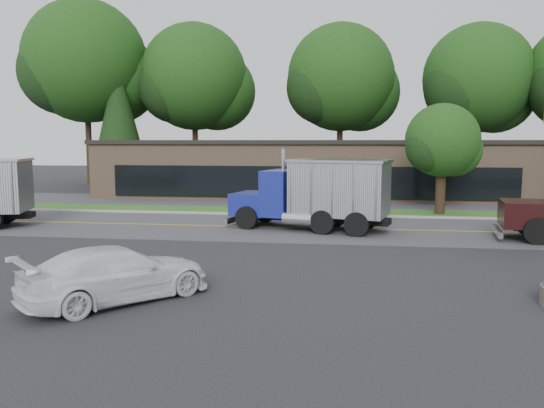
{
  "coord_description": "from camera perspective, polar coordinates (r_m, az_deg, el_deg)",
  "views": [
    {
      "loc": [
        4.47,
        -16.54,
        4.23
      ],
      "look_at": [
        1.71,
        3.69,
        1.8
      ],
      "focal_mm": 35.0,
      "sensor_mm": 36.0,
      "label": 1
    }
  ],
  "objects": [
    {
      "name": "ground",
      "position": [
        17.65,
        -7.19,
        -7.14
      ],
      "size": [
        140.0,
        140.0,
        0.0
      ],
      "primitive_type": "plane",
      "color": "#323237",
      "rests_on": "ground"
    },
    {
      "name": "road",
      "position": [
        26.27,
        -2.13,
        -2.48
      ],
      "size": [
        60.0,
        8.0,
        0.02
      ],
      "primitive_type": "cube",
      "color": "#55555B",
      "rests_on": "ground"
    },
    {
      "name": "center_line",
      "position": [
        26.27,
        -2.13,
        -2.48
      ],
      "size": [
        60.0,
        0.12,
        0.01
      ],
      "primitive_type": "cube",
      "color": "gold",
      "rests_on": "ground"
    },
    {
      "name": "curb",
      "position": [
        30.37,
        -0.77,
        -1.21
      ],
      "size": [
        60.0,
        0.3,
        0.12
      ],
      "primitive_type": "cube",
      "color": "#9E9E99",
      "rests_on": "ground"
    },
    {
      "name": "grass_verge",
      "position": [
        32.13,
        -0.29,
        -0.77
      ],
      "size": [
        60.0,
        3.4,
        0.03
      ],
      "primitive_type": "cube",
      "color": "#306522",
      "rests_on": "ground"
    },
    {
      "name": "far_parking",
      "position": [
        37.05,
        0.8,
        0.24
      ],
      "size": [
        60.0,
        7.0,
        0.02
      ],
      "primitive_type": "cube",
      "color": "#55555B",
      "rests_on": "ground"
    },
    {
      "name": "strip_mall",
      "position": [
        42.67,
        4.46,
        3.78
      ],
      "size": [
        32.0,
        12.0,
        4.0
      ],
      "primitive_type": "cube",
      "color": "#8F7057",
      "rests_on": "ground"
    },
    {
      "name": "tree_far_a",
      "position": [
        54.84,
        -19.14,
        13.68
      ],
      "size": [
        12.25,
        11.53,
        17.48
      ],
      "color": "#382619",
      "rests_on": "ground"
    },
    {
      "name": "tree_far_b",
      "position": [
        52.95,
        -8.15,
        12.83
      ],
      "size": [
        10.83,
        10.19,
        15.45
      ],
      "color": "#382619",
      "rests_on": "ground"
    },
    {
      "name": "tree_far_c",
      "position": [
        50.95,
        7.58,
        12.78
      ],
      "size": [
        10.54,
        9.92,
        15.03
      ],
      "color": "#382619",
      "rests_on": "ground"
    },
    {
      "name": "tree_far_d",
      "position": [
        51.26,
        21.4,
        11.94
      ],
      "size": [
        10.15,
        9.55,
        14.48
      ],
      "color": "#382619",
      "rests_on": "ground"
    },
    {
      "name": "evergreen_left",
      "position": [
        50.89,
        -16.16,
        9.06
      ],
      "size": [
        5.19,
        5.19,
        11.79
      ],
      "color": "#382619",
      "rests_on": "ground"
    },
    {
      "name": "tree_verge",
      "position": [
        32.08,
        17.93,
        6.16
      ],
      "size": [
        4.47,
        4.21,
        6.38
      ],
      "color": "#382619",
      "rests_on": "ground"
    },
    {
      "name": "dump_truck_blue",
      "position": [
        25.26,
        4.98,
        1.25
      ],
      "size": [
        7.9,
        4.33,
        3.36
      ],
      "rotation": [
        0.0,
        0.0,
        2.89
      ],
      "color": "black",
      "rests_on": "ground"
    },
    {
      "name": "rally_car",
      "position": [
        14.77,
        -16.32,
        -7.2
      ],
      "size": [
        4.87,
        5.12,
        1.46
      ],
      "primitive_type": "imported",
      "rotation": [
        0.0,
        0.0,
        2.41
      ],
      "color": "white",
      "rests_on": "ground"
    }
  ]
}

